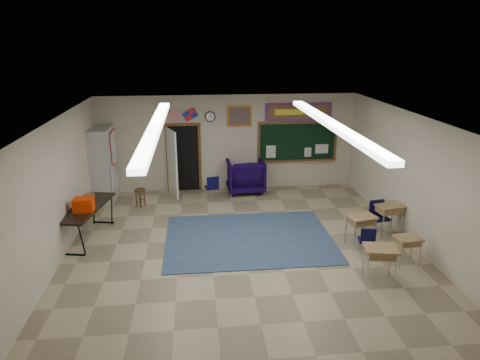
{
  "coord_description": "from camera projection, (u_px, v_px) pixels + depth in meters",
  "views": [
    {
      "loc": [
        -0.99,
        -8.52,
        4.64
      ],
      "look_at": [
        0.06,
        1.5,
        1.27
      ],
      "focal_mm": 32.0,
      "sensor_mm": 36.0,
      "label": 1
    }
  ],
  "objects": [
    {
      "name": "folding_table",
      "position": [
        88.0,
        221.0,
        10.26
      ],
      "size": [
        1.03,
        2.08,
        1.13
      ],
      "rotation": [
        0.0,
        0.0,
        -0.19
      ],
      "color": "black",
      "rests_on": "floor"
    },
    {
      "name": "framed_art_print",
      "position": [
        239.0,
        116.0,
        13.11
      ],
      "size": [
        0.75,
        0.05,
        0.65
      ],
      "color": "#A3631F",
      "rests_on": "back_wall"
    },
    {
      "name": "area_rug",
      "position": [
        249.0,
        238.0,
        10.37
      ],
      "size": [
        4.0,
        3.0,
        0.02
      ],
      "primitive_type": "cube",
      "color": "#364E68",
      "rests_on": "floor"
    },
    {
      "name": "fluorescent_strips",
      "position": [
        245.0,
        126.0,
        8.67
      ],
      "size": [
        3.86,
        6.0,
        0.1
      ],
      "primitive_type": null,
      "color": "white",
      "rests_on": "ceiling"
    },
    {
      "name": "back_wall",
      "position": [
        228.0,
        143.0,
        13.37
      ],
      "size": [
        8.0,
        0.04,
        3.0
      ],
      "primitive_type": "cube",
      "color": "beige",
      "rests_on": "floor"
    },
    {
      "name": "storage_cabinet",
      "position": [
        104.0,
        165.0,
        12.52
      ],
      "size": [
        0.59,
        1.25,
        2.2
      ],
      "color": "#A4A4A0",
      "rests_on": "floor"
    },
    {
      "name": "student_chair_reading",
      "position": [
        212.0,
        188.0,
        12.68
      ],
      "size": [
        0.46,
        0.46,
        0.79
      ],
      "primitive_type": null,
      "rotation": [
        0.0,
        0.0,
        3.34
      ],
      "color": "black",
      "rests_on": "floor"
    },
    {
      "name": "wooden_stool",
      "position": [
        140.0,
        198.0,
        12.25
      ],
      "size": [
        0.3,
        0.3,
        0.53
      ],
      "color": "#543719",
      "rests_on": "floor"
    },
    {
      "name": "ceiling",
      "position": [
        245.0,
        123.0,
        8.65
      ],
      "size": [
        8.0,
        9.0,
        0.04
      ],
      "primitive_type": "cube",
      "color": "silver",
      "rests_on": "back_wall"
    },
    {
      "name": "wall_clock",
      "position": [
        210.0,
        117.0,
        13.02
      ],
      "size": [
        0.32,
        0.05,
        0.32
      ],
      "color": "black",
      "rests_on": "back_wall"
    },
    {
      "name": "bulletin_board",
      "position": [
        299.0,
        112.0,
        13.26
      ],
      "size": [
        2.1,
        0.05,
        0.55
      ],
      "color": "red",
      "rests_on": "back_wall"
    },
    {
      "name": "left_wall",
      "position": [
        51.0,
        199.0,
        8.73
      ],
      "size": [
        0.04,
        9.0,
        3.0
      ],
      "primitive_type": "cube",
      "color": "beige",
      "rests_on": "floor"
    },
    {
      "name": "floor",
      "position": [
        244.0,
        255.0,
        9.6
      ],
      "size": [
        9.0,
        9.0,
        0.0
      ],
      "primitive_type": "plane",
      "color": "#9C8D6B",
      "rests_on": "ground"
    },
    {
      "name": "wall_flags",
      "position": [
        182.0,
        113.0,
        12.87
      ],
      "size": [
        1.16,
        0.06,
        0.7
      ],
      "primitive_type": null,
      "color": "red",
      "rests_on": "back_wall"
    },
    {
      "name": "student_desk_back_right",
      "position": [
        407.0,
        249.0,
        9.08
      ],
      "size": [
        0.57,
        0.45,
        0.64
      ],
      "rotation": [
        0.0,
        0.0,
        0.09
      ],
      "color": "#9D8049",
      "rests_on": "floor"
    },
    {
      "name": "student_desk_front_right",
      "position": [
        388.0,
        218.0,
        10.5
      ],
      "size": [
        0.73,
        0.6,
        0.78
      ],
      "rotation": [
        0.0,
        0.0,
        0.2
      ],
      "color": "#9D8049",
      "rests_on": "floor"
    },
    {
      "name": "right_wall",
      "position": [
        423.0,
        186.0,
        9.52
      ],
      "size": [
        0.04,
        9.0,
        3.0
      ],
      "primitive_type": "cube",
      "color": "beige",
      "rests_on": "floor"
    },
    {
      "name": "doorway",
      "position": [
        180.0,
        159.0,
        13.22
      ],
      "size": [
        1.1,
        0.89,
        2.16
      ],
      "color": "black",
      "rests_on": "back_wall"
    },
    {
      "name": "student_chair_desk_a",
      "position": [
        366.0,
        241.0,
        9.47
      ],
      "size": [
        0.43,
        0.43,
        0.72
      ],
      "primitive_type": null,
      "rotation": [
        0.0,
        0.0,
        2.93
      ],
      "color": "black",
      "rests_on": "floor"
    },
    {
      "name": "chalkboard",
      "position": [
        297.0,
        143.0,
        13.56
      ],
      "size": [
        2.55,
        0.14,
        1.3
      ],
      "color": "brown",
      "rests_on": "back_wall"
    },
    {
      "name": "student_desk_back_left",
      "position": [
        379.0,
        263.0,
        8.4
      ],
      "size": [
        0.71,
        0.59,
        0.77
      ],
      "rotation": [
        0.0,
        0.0,
        -0.18
      ],
      "color": "#9D8049",
      "rests_on": "floor"
    },
    {
      "name": "student_chair_desk_b",
      "position": [
        379.0,
        219.0,
        10.45
      ],
      "size": [
        0.48,
        0.48,
        0.85
      ],
      "primitive_type": null,
      "rotation": [
        0.0,
        0.0,
        0.14
      ],
      "color": "black",
      "rests_on": "floor"
    },
    {
      "name": "front_wall",
      "position": [
        290.0,
        327.0,
        4.88
      ],
      "size": [
        8.0,
        0.04,
        3.0
      ],
      "primitive_type": "cube",
      "color": "beige",
      "rests_on": "floor"
    },
    {
      "name": "student_desk_front_left",
      "position": [
        360.0,
        229.0,
        9.9
      ],
      "size": [
        0.72,
        0.6,
        0.75
      ],
      "rotation": [
        0.0,
        0.0,
        0.22
      ],
      "color": "#9D8049",
      "rests_on": "floor"
    },
    {
      "name": "wingback_armchair",
      "position": [
        245.0,
        176.0,
        13.4
      ],
      "size": [
        1.18,
        1.21,
        1.05
      ],
      "primitive_type": "imported",
      "rotation": [
        0.0,
        0.0,
        3.19
      ],
      "color": "black",
      "rests_on": "floor"
    }
  ]
}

